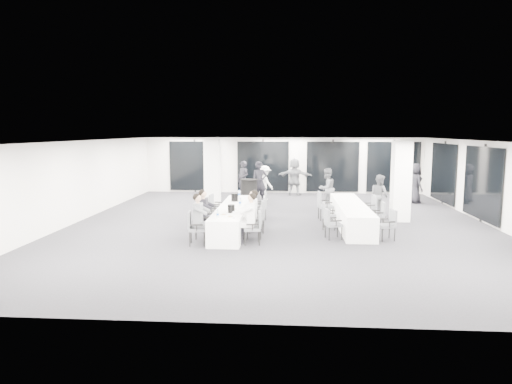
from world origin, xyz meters
TOP-DOWN VIEW (x-y plane):
  - room at (0.89, 1.11)m, footprint 14.04×16.04m
  - column_left at (-2.80, 3.20)m, footprint 0.60×0.60m
  - column_right at (4.20, 1.00)m, footprint 0.60×0.60m
  - banquet_table_main at (-1.47, -0.82)m, footprint 0.90×5.00m
  - banquet_table_side at (2.36, -0.01)m, footprint 0.90×5.00m
  - cocktail_table at (-1.38, 4.11)m, footprint 0.79×0.79m
  - chair_main_left_near at (-2.30, -2.89)m, footprint 0.52×0.57m
  - chair_main_left_second at (-2.30, -2.07)m, footprint 0.59×0.63m
  - chair_main_left_mid at (-2.30, -1.15)m, footprint 0.48×0.54m
  - chair_main_left_fourth at (-2.30, -0.24)m, footprint 0.49×0.54m
  - chair_main_left_far at (-2.30, 0.68)m, footprint 0.51×0.56m
  - chair_main_right_near at (-0.64, -2.68)m, footprint 0.52×0.56m
  - chair_main_right_second at (-0.64, -2.01)m, footprint 0.50×0.54m
  - chair_main_right_mid at (-0.63, -1.19)m, footprint 0.57×0.61m
  - chair_main_right_fourth at (-0.64, -0.21)m, footprint 0.48×0.53m
  - chair_main_right_far at (-0.64, 0.92)m, footprint 0.49×0.55m
  - chair_side_left_near at (1.54, -1.93)m, footprint 0.54×0.57m
  - chair_side_left_mid at (1.54, -0.56)m, footprint 0.50×0.54m
  - chair_side_left_far at (1.52, 0.97)m, footprint 0.56×0.61m
  - chair_side_right_near at (3.19, -1.93)m, footprint 0.53×0.56m
  - chair_side_right_mid at (3.19, -0.48)m, footprint 0.46×0.51m
  - chair_side_right_far at (3.19, 1.02)m, footprint 0.51×0.54m
  - seated_guest_a at (-2.13, -2.88)m, footprint 0.50×0.38m
  - seated_guest_b at (-2.13, -2.05)m, footprint 0.50×0.38m
  - seated_guest_c at (-0.80, -2.69)m, footprint 0.50×0.38m
  - seated_guest_d at (-0.80, -2.01)m, footprint 0.50×0.38m
  - standing_guest_a at (-0.97, 4.69)m, footprint 0.89×0.79m
  - standing_guest_b at (1.84, 3.37)m, footprint 1.04×1.00m
  - standing_guest_c at (-0.80, 5.67)m, footprint 1.20×1.23m
  - standing_guest_e at (5.80, 5.10)m, footprint 0.85×1.08m
  - standing_guest_f at (0.59, 7.20)m, footprint 2.00×1.11m
  - standing_guest_g at (-1.84, 6.16)m, footprint 0.92×0.91m
  - standing_guest_h at (3.69, 2.06)m, footprint 0.83×0.97m
  - ice_bucket_near at (-1.39, -1.96)m, footprint 0.21×0.21m
  - ice_bucket_far at (-1.54, 0.21)m, footprint 0.24×0.24m
  - water_bottle_a at (-1.67, -2.71)m, footprint 0.07×0.07m
  - water_bottle_b at (-1.27, -0.65)m, footprint 0.08×0.08m
  - water_bottle_c at (-1.50, 1.30)m, footprint 0.07×0.07m
  - plate_a at (-1.56, -2.33)m, footprint 0.19×0.19m
  - plate_b at (-1.34, -2.63)m, footprint 0.19×0.19m
  - plate_c at (-1.39, -1.39)m, footprint 0.19×0.19m
  - wine_glass at (-1.21, -2.84)m, footprint 0.08×0.08m

SIDE VIEW (x-z plane):
  - banquet_table_main at x=-1.47m, z-range 0.00..0.75m
  - banquet_table_side at x=2.36m, z-range 0.00..0.75m
  - chair_side_left_mid at x=1.54m, z-range 0.06..0.93m
  - chair_side_right_far at x=3.19m, z-range 0.06..0.95m
  - chair_side_right_mid at x=3.19m, z-range 0.06..0.95m
  - chair_side_right_near at x=3.19m, z-range 0.06..0.95m
  - chair_side_left_near at x=1.54m, z-range 0.06..0.96m
  - chair_main_right_second at x=-0.64m, z-range 0.06..0.97m
  - chair_main_right_fourth at x=-0.64m, z-range 0.06..0.97m
  - chair_main_left_far at x=-2.30m, z-range 0.06..0.98m
  - chair_main_right_far at x=-0.64m, z-range 0.07..0.99m
  - chair_main_right_near at x=-0.64m, z-range 0.07..0.99m
  - chair_main_left_mid at x=-2.30m, z-range 0.07..0.99m
  - chair_main_left_fourth at x=-2.30m, z-range 0.07..1.00m
  - chair_main_left_near at x=-2.30m, z-range 0.07..1.00m
  - cocktail_table at x=-1.38m, z-range 0.01..1.10m
  - chair_main_right_mid at x=-0.63m, z-range 0.07..1.05m
  - chair_main_left_second at x=-2.30m, z-range 0.07..1.07m
  - chair_side_left_far at x=1.52m, z-range 0.07..1.08m
  - plate_b at x=-1.34m, z-range 0.75..0.78m
  - plate_a at x=-1.56m, z-range 0.75..0.78m
  - plate_c at x=-1.39m, z-range 0.75..0.78m
  - seated_guest_a at x=-2.13m, z-range 0.09..1.53m
  - seated_guest_b at x=-2.13m, z-range 0.09..1.53m
  - seated_guest_c at x=-0.80m, z-range 0.09..1.53m
  - seated_guest_d at x=-0.80m, z-range 0.09..1.53m
  - water_bottle_a at x=-1.67m, z-range 0.75..0.96m
  - standing_guest_h at x=3.69m, z-range 0.00..1.73m
  - water_bottle_c at x=-1.50m, z-range 0.75..0.98m
  - ice_bucket_near at x=-1.39m, z-range 0.75..0.99m
  - water_bottle_b at x=-1.27m, z-range 0.75..0.99m
  - standing_guest_c at x=-0.80m, z-range 0.00..1.76m
  - ice_bucket_far at x=-1.54m, z-range 0.75..1.02m
  - wine_glass at x=-1.21m, z-range 0.80..1.00m
  - standing_guest_b at x=1.84m, z-range 0.00..1.86m
  - standing_guest_e at x=5.80m, z-range 0.00..1.96m
  - standing_guest_g at x=-1.84m, z-range 0.00..1.96m
  - standing_guest_a at x=-0.97m, z-range 0.00..2.06m
  - standing_guest_f at x=0.59m, z-range 0.00..2.06m
  - room at x=0.89m, z-range -0.03..2.81m
  - column_left at x=-2.80m, z-range 0.00..2.80m
  - column_right at x=4.20m, z-range 0.00..2.80m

